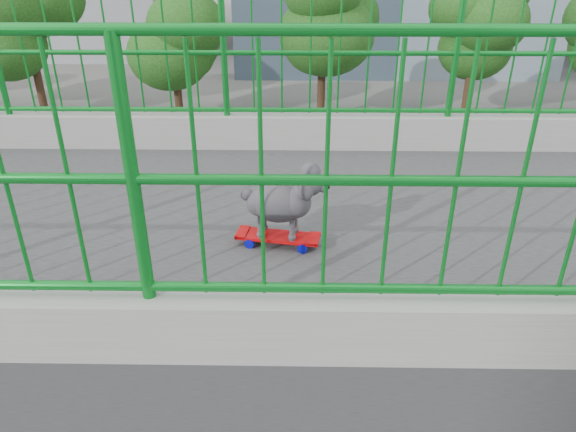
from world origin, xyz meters
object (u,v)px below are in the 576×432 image
at_px(skateboard, 278,238).
at_px(car_4, 369,151).
at_px(poodle, 282,200).
at_px(car_3, 399,179).

bearing_deg(skateboard, car_4, 179.76).
distance_m(poodle, car_3, 17.80).
bearing_deg(skateboard, poodle, 90.00).
relative_size(skateboard, poodle, 1.00).
xyz_separation_m(poodle, car_4, (-19.24, 3.31, -6.62)).
bearing_deg(poodle, skateboard, -90.00).
bearing_deg(poodle, car_3, 175.41).
bearing_deg(car_3, car_4, 13.14).
distance_m(skateboard, car_4, 20.53).
relative_size(skateboard, car_3, 0.11).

